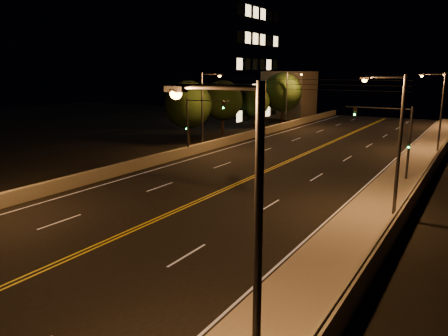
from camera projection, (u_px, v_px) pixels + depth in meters
The scene contains 21 objects.
road at pixel (214, 194), 30.73m from camera, with size 18.00×120.00×0.02m, color black.
sidewalk at pixel (372, 218), 25.26m from camera, with size 3.60×120.00×0.30m, color gray.
curb at pixel (340, 214), 26.22m from camera, with size 0.14×120.00×0.15m, color gray.
parapet_wall at pixel (403, 212), 24.29m from camera, with size 0.30×120.00×1.00m, color #9B9781.
jersey_barrier at pixel (112, 171), 35.62m from camera, with size 0.45×120.00×0.95m, color #9B9781.
distant_building_left at pixel (289, 94), 80.74m from camera, with size 8.00×8.00×8.39m, color #6D645B.
parapet_rail at pixel (404, 203), 24.17m from camera, with size 0.06×0.06×120.00m, color black.
lane_markings at pixel (214, 194), 30.67m from camera, with size 17.32×116.00×0.00m.
streetlight_0 at pixel (246, 236), 9.86m from camera, with size 2.55×0.28×8.30m.
streetlight_1 at pixel (395, 137), 24.75m from camera, with size 2.55×0.28×8.30m.
streetlight_2 at pixel (439, 107), 44.84m from camera, with size 2.55×0.28×8.30m.
streetlight_5 at pixel (205, 106), 46.15m from camera, with size 2.55×0.28×8.30m.
streetlight_6 at pixel (289, 96), 65.10m from camera, with size 2.55×0.28×8.30m.
traffic_signal_right at pixel (396, 134), 33.65m from camera, with size 5.11×0.31×5.87m.
traffic_signal_left at pixel (196, 120), 43.10m from camera, with size 5.11×0.31×5.87m.
overhead_wires at pixel (274, 84), 37.06m from camera, with size 22.00×0.03×0.83m.
building_tower at pixel (194, 30), 71.62m from camera, with size 24.00×15.00×31.22m.
tree_0 at pixel (188, 104), 50.43m from camera, with size 5.48×5.48×7.43m.
tree_1 at pixel (222, 100), 58.89m from camera, with size 5.37×5.37×7.28m.
tree_2 at pixel (254, 102), 66.14m from camera, with size 4.60×4.60×6.24m.
tree_3 at pixel (282, 92), 68.29m from camera, with size 6.12×6.12×8.29m.
Camera 1 is at (15.86, -4.99, 8.50)m, focal length 35.00 mm.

